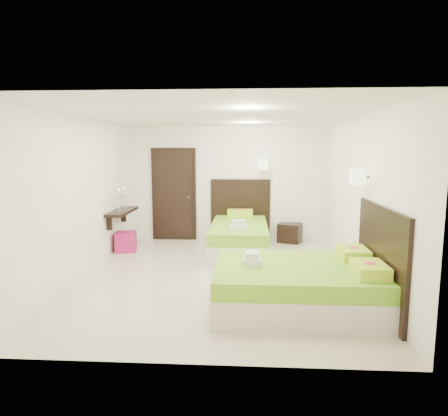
# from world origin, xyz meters

# --- Properties ---
(floor) EXTENTS (5.50, 5.50, 0.00)m
(floor) POSITION_xyz_m (0.00, 0.00, 0.00)
(floor) COLOR beige
(floor) RESTS_ON ground
(bed_single) EXTENTS (1.36, 2.26, 1.86)m
(bed_single) POSITION_xyz_m (0.33, 1.70, 0.34)
(bed_single) COLOR beige
(bed_single) RESTS_ON ground
(bed_double) EXTENTS (2.18, 1.85, 1.80)m
(bed_double) POSITION_xyz_m (1.25, -1.22, 0.32)
(bed_double) COLOR beige
(bed_double) RESTS_ON ground
(nightstand) EXTENTS (0.60, 0.57, 0.43)m
(nightstand) POSITION_xyz_m (1.46, 2.57, 0.21)
(nightstand) COLOR black
(nightstand) RESTS_ON ground
(ottoman) EXTENTS (0.47, 0.47, 0.40)m
(ottoman) POSITION_xyz_m (-2.00, 1.53, 0.20)
(ottoman) COLOR #A01558
(ottoman) RESTS_ON ground
(door) EXTENTS (1.02, 0.15, 2.14)m
(door) POSITION_xyz_m (-1.20, 2.70, 1.05)
(door) COLOR black
(door) RESTS_ON ground
(console_shelf) EXTENTS (0.35, 1.20, 0.78)m
(console_shelf) POSITION_xyz_m (-2.08, 1.60, 0.82)
(console_shelf) COLOR black
(console_shelf) RESTS_ON ground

